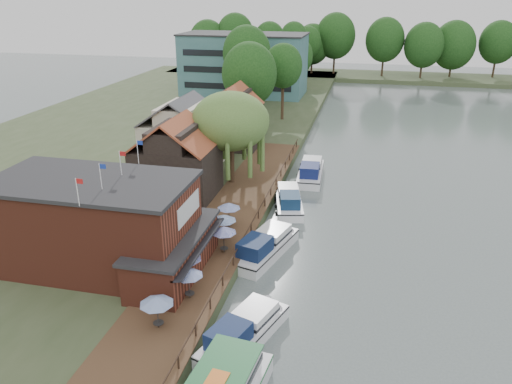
% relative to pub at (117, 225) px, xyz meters
% --- Properties ---
extents(ground, '(260.00, 260.00, 0.00)m').
position_rel_pub_xyz_m(ground, '(14.00, 1.00, -4.65)').
color(ground, '#505D5B').
rests_on(ground, ground).
extents(land_bank, '(50.00, 140.00, 1.00)m').
position_rel_pub_xyz_m(land_bank, '(-16.00, 36.00, -4.15)').
color(land_bank, '#384728').
rests_on(land_bank, ground).
extents(quay_deck, '(6.00, 50.00, 0.10)m').
position_rel_pub_xyz_m(quay_deck, '(6.00, 11.00, -3.60)').
color(quay_deck, '#47301E').
rests_on(quay_deck, land_bank).
extents(quay_rail, '(0.20, 49.00, 1.00)m').
position_rel_pub_xyz_m(quay_rail, '(8.70, 11.50, -3.15)').
color(quay_rail, black).
rests_on(quay_rail, land_bank).
extents(pub, '(20.00, 11.00, 7.30)m').
position_rel_pub_xyz_m(pub, '(0.00, 0.00, 0.00)').
color(pub, maroon).
rests_on(pub, land_bank).
extents(hotel_block, '(25.40, 12.40, 12.30)m').
position_rel_pub_xyz_m(hotel_block, '(-8.00, 71.00, 2.50)').
color(hotel_block, '#38666B').
rests_on(hotel_block, land_bank).
extents(cottage_a, '(8.60, 7.60, 8.50)m').
position_rel_pub_xyz_m(cottage_a, '(-1.00, 15.00, 0.60)').
color(cottage_a, black).
rests_on(cottage_a, land_bank).
extents(cottage_b, '(9.60, 8.60, 8.50)m').
position_rel_pub_xyz_m(cottage_b, '(-4.00, 25.00, 0.60)').
color(cottage_b, beige).
rests_on(cottage_b, land_bank).
extents(cottage_c, '(7.60, 7.60, 8.50)m').
position_rel_pub_xyz_m(cottage_c, '(0.00, 34.00, 0.60)').
color(cottage_c, black).
rests_on(cottage_c, land_bank).
extents(willow, '(8.60, 8.60, 10.43)m').
position_rel_pub_xyz_m(willow, '(3.50, 20.00, 1.56)').
color(willow, '#476B2D').
rests_on(willow, land_bank).
extents(umbrella_0, '(2.25, 2.25, 2.38)m').
position_rel_pub_xyz_m(umbrella_0, '(6.05, -6.71, -2.36)').
color(umbrella_0, navy).
rests_on(umbrella_0, quay_deck).
extents(umbrella_1, '(2.09, 2.09, 2.38)m').
position_rel_pub_xyz_m(umbrella_1, '(6.85, -3.04, -2.36)').
color(umbrella_1, navy).
rests_on(umbrella_1, quay_deck).
extents(umbrella_2, '(2.41, 2.41, 2.38)m').
position_rel_pub_xyz_m(umbrella_2, '(5.85, -0.92, -2.36)').
color(umbrella_2, '#1A1A91').
rests_on(umbrella_2, quay_deck).
extents(umbrella_3, '(2.15, 2.15, 2.38)m').
position_rel_pub_xyz_m(umbrella_3, '(7.36, 3.92, -2.36)').
color(umbrella_3, '#1B2696').
rests_on(umbrella_3, quay_deck).
extents(umbrella_4, '(2.26, 2.26, 2.38)m').
position_rel_pub_xyz_m(umbrella_4, '(6.68, 6.15, -2.36)').
color(umbrella_4, '#1B4894').
rests_on(umbrella_4, quay_deck).
extents(umbrella_5, '(2.16, 2.16, 2.38)m').
position_rel_pub_xyz_m(umbrella_5, '(6.41, 8.78, -2.36)').
color(umbrella_5, '#1C399A').
rests_on(umbrella_5, quay_deck).
extents(cruiser_0, '(5.72, 9.61, 2.19)m').
position_rel_pub_xyz_m(cruiser_0, '(11.47, -5.51, -3.56)').
color(cruiser_0, white).
rests_on(cruiser_0, ground).
extents(cruiser_1, '(5.58, 10.15, 2.34)m').
position_rel_pub_xyz_m(cruiser_1, '(10.40, 6.10, -3.48)').
color(cruiser_1, silver).
rests_on(cruiser_1, ground).
extents(cruiser_2, '(4.96, 9.63, 2.20)m').
position_rel_pub_xyz_m(cruiser_2, '(10.71, 16.71, -3.55)').
color(cruiser_2, white).
rests_on(cruiser_2, ground).
extents(cruiser_3, '(3.63, 9.97, 2.38)m').
position_rel_pub_xyz_m(cruiser_3, '(11.86, 25.98, -3.46)').
color(cruiser_3, white).
rests_on(cruiser_3, ground).
extents(swan, '(0.44, 0.44, 0.44)m').
position_rel_pub_xyz_m(swan, '(12.05, -8.68, -4.43)').
color(swan, white).
rests_on(swan, ground).
extents(bank_tree_0, '(8.44, 8.44, 13.37)m').
position_rel_pub_xyz_m(bank_tree_0, '(-0.14, 43.64, 3.04)').
color(bank_tree_0, '#143811').
rests_on(bank_tree_0, land_bank).
extents(bank_tree_1, '(6.34, 6.34, 12.56)m').
position_rel_pub_xyz_m(bank_tree_1, '(3.79, 50.84, 2.63)').
color(bank_tree_1, '#143811').
rests_on(bank_tree_1, land_bank).
extents(bank_tree_2, '(8.84, 8.84, 14.71)m').
position_rel_pub_xyz_m(bank_tree_2, '(-4.56, 59.75, 3.71)').
color(bank_tree_2, '#143811').
rests_on(bank_tree_2, land_bank).
extents(bank_tree_3, '(7.50, 7.50, 11.29)m').
position_rel_pub_xyz_m(bank_tree_3, '(1.53, 79.08, 2.00)').
color(bank_tree_3, '#143811').
rests_on(bank_tree_3, land_bank).
extents(bank_tree_4, '(6.39, 6.39, 13.75)m').
position_rel_pub_xyz_m(bank_tree_4, '(-0.43, 88.18, 3.23)').
color(bank_tree_4, '#143811').
rests_on(bank_tree_4, land_bank).
extents(bank_tree_5, '(6.88, 6.88, 12.29)m').
position_rel_pub_xyz_m(bank_tree_5, '(1.73, 96.51, 2.50)').
color(bank_tree_5, '#143811').
rests_on(bank_tree_5, land_bank).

